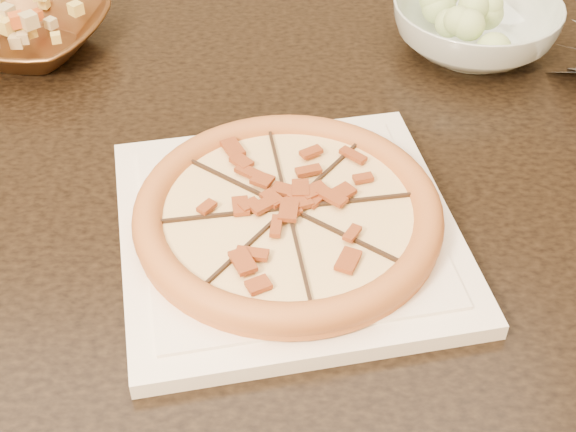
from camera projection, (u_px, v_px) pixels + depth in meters
name	position (u px, v px, depth m)	size (l,w,h in m)	color
dining_table	(211.00, 197.00, 1.02)	(1.39, 0.89, 0.75)	black
plate	(288.00, 230.00, 0.81)	(0.39, 0.39, 0.02)	white
pizza	(288.00, 213.00, 0.79)	(0.31, 0.31, 0.03)	#B56831
bronze_bowl	(26.00, 34.00, 1.06)	(0.21, 0.21, 0.05)	brown
mixed_dish	(19.00, 7.00, 1.04)	(0.10, 0.11, 0.03)	tan
salad_bowl	(475.00, 26.00, 1.06)	(0.22, 0.22, 0.07)	silver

